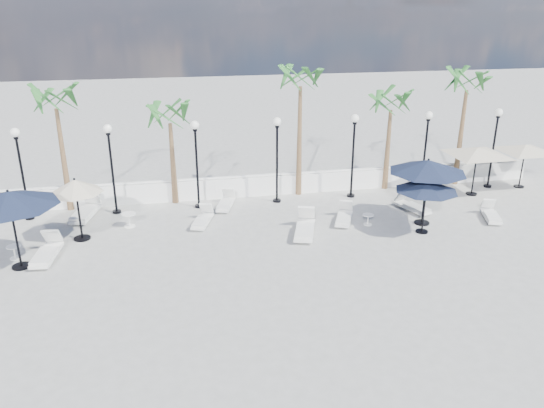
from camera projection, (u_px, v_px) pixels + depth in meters
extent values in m
plane|color=gray|center=(315.00, 268.00, 18.00)|extent=(100.00, 100.00, 0.00)
cube|color=white|center=(273.00, 185.00, 24.71)|extent=(26.00, 0.30, 0.90)
cube|color=white|center=(273.00, 175.00, 24.52)|extent=(26.00, 0.12, 0.08)
cylinder|color=black|center=(30.00, 218.00, 22.04)|extent=(0.36, 0.36, 0.10)
cylinder|color=black|center=(23.00, 179.00, 21.43)|extent=(0.10, 0.10, 3.50)
cylinder|color=black|center=(16.00, 138.00, 20.82)|extent=(0.18, 0.18, 0.10)
sphere|color=white|center=(15.00, 133.00, 20.75)|extent=(0.36, 0.36, 0.36)
cylinder|color=black|center=(117.00, 212.00, 22.67)|extent=(0.36, 0.36, 0.10)
cylinder|color=black|center=(113.00, 174.00, 22.06)|extent=(0.10, 0.10, 3.50)
cylinder|color=black|center=(108.00, 134.00, 21.46)|extent=(0.18, 0.18, 0.10)
sphere|color=white|center=(108.00, 129.00, 21.38)|extent=(0.36, 0.36, 0.36)
cylinder|color=black|center=(199.00, 206.00, 23.30)|extent=(0.36, 0.36, 0.10)
cylinder|color=black|center=(197.00, 169.00, 22.69)|extent=(0.10, 0.10, 3.50)
cylinder|color=black|center=(195.00, 130.00, 22.09)|extent=(0.18, 0.18, 0.10)
sphere|color=white|center=(195.00, 125.00, 22.01)|extent=(0.36, 0.36, 0.36)
cylinder|color=black|center=(277.00, 201.00, 23.93)|extent=(0.36, 0.36, 0.10)
cylinder|color=black|center=(277.00, 164.00, 23.33)|extent=(0.10, 0.10, 3.50)
cylinder|color=black|center=(277.00, 126.00, 22.72)|extent=(0.18, 0.18, 0.10)
sphere|color=white|center=(277.00, 122.00, 22.64)|extent=(0.36, 0.36, 0.36)
cylinder|color=black|center=(351.00, 195.00, 24.57)|extent=(0.36, 0.36, 0.10)
cylinder|color=black|center=(353.00, 160.00, 23.96)|extent=(0.10, 0.10, 3.50)
cylinder|color=black|center=(355.00, 123.00, 23.35)|extent=(0.18, 0.18, 0.10)
sphere|color=white|center=(355.00, 118.00, 23.28)|extent=(0.36, 0.36, 0.36)
cylinder|color=black|center=(421.00, 191.00, 25.20)|extent=(0.36, 0.36, 0.10)
cylinder|color=black|center=(424.00, 156.00, 24.59)|extent=(0.10, 0.10, 3.50)
cylinder|color=black|center=(428.00, 120.00, 23.98)|extent=(0.18, 0.18, 0.10)
sphere|color=white|center=(429.00, 115.00, 23.91)|extent=(0.36, 0.36, 0.36)
cylinder|color=black|center=(487.00, 186.00, 25.83)|extent=(0.36, 0.36, 0.10)
cylinder|color=black|center=(493.00, 152.00, 25.22)|extent=(0.10, 0.10, 3.50)
cylinder|color=black|center=(498.00, 117.00, 24.61)|extent=(0.18, 0.18, 0.10)
sphere|color=white|center=(499.00, 112.00, 24.54)|extent=(0.36, 0.36, 0.36)
cone|color=brown|center=(64.00, 161.00, 22.27)|extent=(0.28, 0.28, 4.40)
cone|color=brown|center=(173.00, 164.00, 23.23)|extent=(0.28, 0.28, 3.60)
cone|color=brown|center=(299.00, 142.00, 24.01)|extent=(0.28, 0.28, 5.00)
cone|color=brown|center=(388.00, 150.00, 25.00)|extent=(0.28, 0.28, 3.80)
cone|color=brown|center=(460.00, 138.00, 25.52)|extent=(0.28, 0.28, 4.60)
cube|color=white|center=(86.00, 214.00, 22.13)|extent=(1.14, 2.20, 0.11)
cube|color=white|center=(83.00, 213.00, 21.82)|extent=(0.95, 1.53, 0.11)
cube|color=white|center=(91.00, 197.00, 22.78)|extent=(0.75, 0.63, 0.66)
cube|color=white|center=(226.00, 205.00, 23.20)|extent=(1.05, 1.77, 0.09)
cube|color=white|center=(225.00, 204.00, 22.96)|extent=(0.85, 1.24, 0.09)
cube|color=white|center=(228.00, 192.00, 23.71)|extent=(0.62, 0.54, 0.52)
cube|color=white|center=(47.00, 255.00, 18.55)|extent=(0.85, 2.01, 0.11)
cube|color=white|center=(44.00, 255.00, 18.26)|extent=(0.74, 1.37, 0.11)
cube|color=white|center=(52.00, 236.00, 19.14)|extent=(0.66, 0.52, 0.61)
cube|color=white|center=(305.00, 230.00, 20.53)|extent=(1.33, 2.21, 0.11)
cube|color=white|center=(304.00, 230.00, 20.22)|extent=(1.07, 1.55, 0.11)
cube|color=white|center=(306.00, 212.00, 21.16)|extent=(0.78, 0.68, 0.65)
cube|color=white|center=(203.00, 221.00, 21.45)|extent=(1.06, 1.74, 0.09)
cube|color=white|center=(201.00, 221.00, 21.21)|extent=(0.85, 1.22, 0.09)
cube|color=white|center=(206.00, 208.00, 21.95)|extent=(0.62, 0.54, 0.52)
cube|color=white|center=(344.00, 219.00, 21.71)|extent=(1.23, 1.80, 0.09)
cube|color=white|center=(344.00, 218.00, 21.46)|extent=(0.97, 1.28, 0.09)
cube|color=white|center=(346.00, 205.00, 22.22)|extent=(0.66, 0.59, 0.54)
cube|color=white|center=(491.00, 216.00, 21.95)|extent=(1.07, 1.73, 0.09)
cube|color=white|center=(493.00, 216.00, 21.71)|extent=(0.86, 1.22, 0.09)
cube|color=white|center=(488.00, 203.00, 22.45)|extent=(0.62, 0.54, 0.51)
cube|color=white|center=(413.00, 208.00, 22.85)|extent=(1.10, 1.82, 0.09)
cube|color=white|center=(417.00, 207.00, 22.63)|extent=(0.89, 1.28, 0.09)
cube|color=white|center=(402.00, 195.00, 23.30)|extent=(0.65, 0.56, 0.54)
cylinder|color=white|center=(16.00, 258.00, 18.65)|extent=(0.38, 0.38, 0.03)
cylinder|color=white|center=(15.00, 253.00, 18.57)|extent=(0.06, 0.06, 0.46)
cylinder|color=white|center=(13.00, 246.00, 18.49)|extent=(0.50, 0.50, 0.03)
cylinder|color=white|center=(130.00, 226.00, 21.30)|extent=(0.45, 0.45, 0.03)
cylinder|color=white|center=(129.00, 220.00, 21.21)|extent=(0.07, 0.07, 0.53)
cylinder|color=white|center=(128.00, 214.00, 21.11)|extent=(0.58, 0.58, 0.03)
cylinder|color=white|center=(368.00, 224.00, 21.48)|extent=(0.35, 0.35, 0.03)
cylinder|color=white|center=(368.00, 220.00, 21.41)|extent=(0.05, 0.05, 0.42)
cylinder|color=white|center=(368.00, 215.00, 21.33)|extent=(0.45, 0.45, 0.03)
cylinder|color=black|center=(22.00, 266.00, 18.03)|extent=(0.61, 0.61, 0.07)
cylinder|color=black|center=(15.00, 231.00, 17.57)|extent=(0.08, 0.08, 2.68)
cone|color=black|center=(9.00, 199.00, 17.16)|extent=(3.17, 3.17, 0.49)
sphere|color=black|center=(7.00, 191.00, 17.06)|extent=(0.09, 0.09, 0.09)
cylinder|color=black|center=(422.00, 223.00, 21.58)|extent=(0.61, 0.61, 0.07)
cylinder|color=black|center=(425.00, 193.00, 21.12)|extent=(0.08, 0.08, 2.63)
cone|color=black|center=(428.00, 166.00, 20.73)|extent=(3.07, 3.07, 0.49)
sphere|color=black|center=(429.00, 159.00, 20.63)|extent=(0.09, 0.09, 0.09)
cylinder|color=black|center=(422.00, 231.00, 20.78)|extent=(0.48, 0.48, 0.05)
cylinder|color=black|center=(424.00, 208.00, 20.43)|extent=(0.06, 0.06, 2.06)
cone|color=black|center=(427.00, 186.00, 20.11)|extent=(2.41, 2.41, 0.39)
sphere|color=black|center=(427.00, 181.00, 20.04)|extent=(0.07, 0.07, 0.07)
cylinder|color=black|center=(471.00, 194.00, 24.84)|extent=(0.51, 0.51, 0.06)
cylinder|color=black|center=(475.00, 172.00, 24.45)|extent=(0.07, 0.07, 2.24)
pyramid|color=#B8AC92|center=(478.00, 148.00, 24.04)|extent=(4.95, 4.95, 0.34)
cylinder|color=black|center=(519.00, 186.00, 25.83)|extent=(0.48, 0.48, 0.06)
cylinder|color=black|center=(522.00, 166.00, 25.47)|extent=(0.07, 0.07, 2.09)
pyramid|color=#B8AC92|center=(526.00, 145.00, 25.09)|extent=(4.54, 4.54, 0.33)
cylinder|color=black|center=(82.00, 238.00, 20.17)|extent=(0.62, 0.62, 0.07)
cylinder|color=black|center=(79.00, 211.00, 19.76)|extent=(0.08, 0.08, 2.32)
cone|color=#B8AC92|center=(75.00, 186.00, 19.42)|extent=(1.99, 1.99, 0.50)
sphere|color=black|center=(74.00, 179.00, 19.32)|extent=(0.09, 0.09, 0.09)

